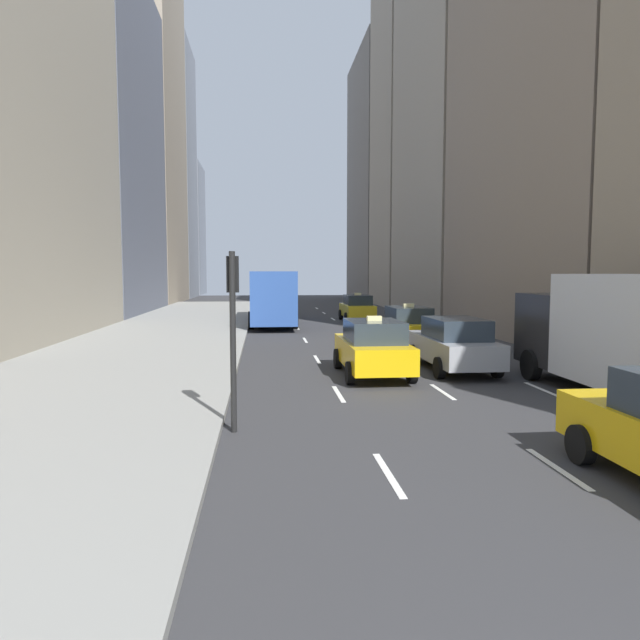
{
  "coord_description": "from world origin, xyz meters",
  "views": [
    {
      "loc": [
        -2.14,
        -0.62,
        3.18
      ],
      "look_at": [
        -0.5,
        15.91,
        1.8
      ],
      "focal_mm": 32.0,
      "sensor_mm": 36.0,
      "label": 1
    }
  ],
  "objects_px": {
    "taxi_second": "(357,308)",
    "traffic_light_pole": "(233,312)",
    "city_bus": "(272,295)",
    "taxi_lead": "(373,347)",
    "sedan_black_near": "(453,344)",
    "taxi_third": "(407,326)",
    "box_truck": "(637,334)"
  },
  "relations": [
    {
      "from": "box_truck",
      "to": "traffic_light_pole",
      "type": "distance_m",
      "value": 9.68
    },
    {
      "from": "city_bus",
      "to": "traffic_light_pole",
      "type": "height_order",
      "value": "traffic_light_pole"
    },
    {
      "from": "taxi_third",
      "to": "box_truck",
      "type": "distance_m",
      "value": 11.47
    },
    {
      "from": "box_truck",
      "to": "traffic_light_pole",
      "type": "bearing_deg",
      "value": -171.67
    },
    {
      "from": "taxi_lead",
      "to": "traffic_light_pole",
      "type": "xyz_separation_m",
      "value": [
        -3.95,
        -5.79,
        1.53
      ]
    },
    {
      "from": "taxi_second",
      "to": "traffic_light_pole",
      "type": "distance_m",
      "value": 26.53
    },
    {
      "from": "taxi_lead",
      "to": "sedan_black_near",
      "type": "distance_m",
      "value": 2.89
    },
    {
      "from": "taxi_lead",
      "to": "city_bus",
      "type": "distance_m",
      "value": 18.56
    },
    {
      "from": "sedan_black_near",
      "to": "box_truck",
      "type": "xyz_separation_m",
      "value": [
        2.8,
        -5.09,
        0.83
      ]
    },
    {
      "from": "taxi_lead",
      "to": "sedan_black_near",
      "type": "bearing_deg",
      "value": 13.98
    },
    {
      "from": "taxi_third",
      "to": "box_truck",
      "type": "xyz_separation_m",
      "value": [
        2.8,
        -11.09,
        0.83
      ]
    },
    {
      "from": "traffic_light_pole",
      "to": "taxi_lead",
      "type": "bearing_deg",
      "value": 55.7
    },
    {
      "from": "city_bus",
      "to": "taxi_lead",
      "type": "bearing_deg",
      "value": -81.28
    },
    {
      "from": "taxi_second",
      "to": "taxi_third",
      "type": "height_order",
      "value": "same"
    },
    {
      "from": "traffic_light_pole",
      "to": "city_bus",
      "type": "bearing_deg",
      "value": 87.3
    },
    {
      "from": "taxi_third",
      "to": "city_bus",
      "type": "height_order",
      "value": "city_bus"
    },
    {
      "from": "sedan_black_near",
      "to": "city_bus",
      "type": "distance_m",
      "value": 18.52
    },
    {
      "from": "taxi_third",
      "to": "sedan_black_near",
      "type": "height_order",
      "value": "taxi_third"
    },
    {
      "from": "taxi_second",
      "to": "taxi_third",
      "type": "relative_size",
      "value": 1.0
    },
    {
      "from": "traffic_light_pole",
      "to": "box_truck",
      "type": "bearing_deg",
      "value": 8.33
    },
    {
      "from": "taxi_second",
      "to": "box_truck",
      "type": "relative_size",
      "value": 0.52
    },
    {
      "from": "taxi_second",
      "to": "city_bus",
      "type": "relative_size",
      "value": 0.38
    },
    {
      "from": "taxi_second",
      "to": "traffic_light_pole",
      "type": "xyz_separation_m",
      "value": [
        -6.75,
        -25.61,
        1.53
      ]
    },
    {
      "from": "traffic_light_pole",
      "to": "taxi_third",
      "type": "bearing_deg",
      "value": 61.61
    },
    {
      "from": "taxi_second",
      "to": "sedan_black_near",
      "type": "relative_size",
      "value": 0.93
    },
    {
      "from": "traffic_light_pole",
      "to": "sedan_black_near",
      "type": "bearing_deg",
      "value": 43.87
    },
    {
      "from": "taxi_third",
      "to": "traffic_light_pole",
      "type": "height_order",
      "value": "traffic_light_pole"
    },
    {
      "from": "sedan_black_near",
      "to": "box_truck",
      "type": "bearing_deg",
      "value": -61.19
    },
    {
      "from": "taxi_second",
      "to": "taxi_third",
      "type": "bearing_deg",
      "value": -90.0
    },
    {
      "from": "taxi_lead",
      "to": "sedan_black_near",
      "type": "height_order",
      "value": "taxi_lead"
    },
    {
      "from": "sedan_black_near",
      "to": "traffic_light_pole",
      "type": "xyz_separation_m",
      "value": [
        -6.75,
        -6.49,
        1.53
      ]
    },
    {
      "from": "taxi_lead",
      "to": "traffic_light_pole",
      "type": "bearing_deg",
      "value": -124.3
    }
  ]
}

